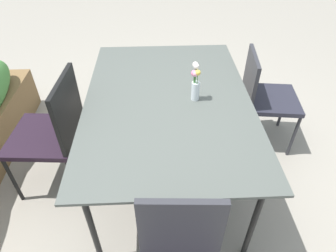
# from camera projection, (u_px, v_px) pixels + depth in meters

# --- Properties ---
(ground_plane) EXTENTS (12.00, 12.00, 0.00)m
(ground_plane) POSITION_uv_depth(u_px,v_px,m) (164.00, 171.00, 2.55)
(ground_plane) COLOR gray
(dining_table) EXTENTS (1.70, 1.16, 0.77)m
(dining_table) POSITION_uv_depth(u_px,v_px,m) (168.00, 103.00, 2.08)
(dining_table) COLOR #4C514C
(dining_table) RESTS_ON ground
(chair_far_side) EXTENTS (0.53, 0.53, 0.97)m
(chair_far_side) POSITION_uv_depth(u_px,v_px,m) (54.00, 129.00, 2.14)
(chair_far_side) COLOR black
(chair_far_side) RESTS_ON ground
(chair_near_right) EXTENTS (0.51, 0.51, 0.88)m
(chair_near_right) POSITION_uv_depth(u_px,v_px,m) (264.00, 94.00, 2.55)
(chair_near_right) COLOR #262632
(chair_near_right) RESTS_ON ground
(flower_vase) EXTENTS (0.06, 0.07, 0.28)m
(flower_vase) POSITION_uv_depth(u_px,v_px,m) (195.00, 82.00, 1.96)
(flower_vase) COLOR silver
(flower_vase) RESTS_ON dining_table
(potted_plant) EXTENTS (0.26, 0.26, 0.45)m
(potted_plant) POSITION_uv_depth(u_px,v_px,m) (136.00, 70.00, 3.43)
(potted_plant) COLOR slate
(potted_plant) RESTS_ON ground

